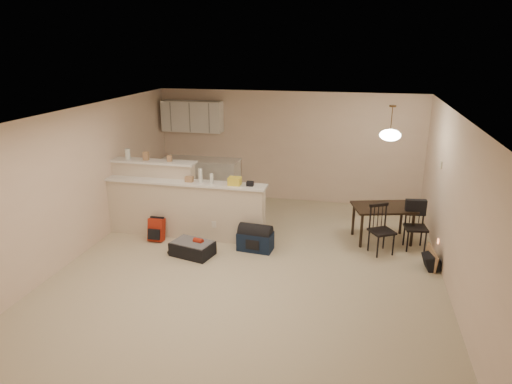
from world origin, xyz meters
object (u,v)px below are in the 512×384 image
(dining_table, at_px, (383,211))
(suitcase, at_px, (193,249))
(navy_duffel, at_px, (255,241))
(pendant_lamp, at_px, (390,135))
(dining_chair_far, at_px, (416,226))
(dining_chair_near, at_px, (382,230))
(black_daypack, at_px, (431,262))
(red_backpack, at_px, (157,230))

(dining_table, relative_size, suitcase, 1.75)
(suitcase, distance_m, navy_duffel, 1.11)
(pendant_lamp, xyz_separation_m, dining_chair_far, (0.56, -0.26, -1.56))
(dining_chair_far, bearing_deg, navy_duffel, -173.74)
(pendant_lamp, bearing_deg, navy_duffel, -157.06)
(dining_chair_near, relative_size, navy_duffel, 1.43)
(black_daypack, bearing_deg, dining_table, 29.91)
(dining_table, distance_m, pendant_lamp, 1.40)
(suitcase, relative_size, red_backpack, 1.66)
(pendant_lamp, bearing_deg, black_daypack, -52.89)
(dining_chair_far, xyz_separation_m, red_backpack, (-4.62, -0.67, -0.22))
(dining_chair_far, distance_m, black_daypack, 0.83)
(dining_chair_near, height_order, dining_chair_far, dining_chair_near)
(dining_chair_far, relative_size, suitcase, 1.23)
(dining_table, relative_size, black_daypack, 4.16)
(black_daypack, bearing_deg, pendant_lamp, 29.91)
(dining_chair_near, xyz_separation_m, suitcase, (-3.17, -0.80, -0.32))
(red_backpack, bearing_deg, dining_table, 12.36)
(pendant_lamp, bearing_deg, suitcase, -156.80)
(dining_chair_far, relative_size, red_backpack, 2.04)
(suitcase, bearing_deg, black_daypack, 19.20)
(suitcase, bearing_deg, dining_chair_near, 28.01)
(pendant_lamp, xyz_separation_m, suitcase, (-3.20, -1.37, -1.87))
(dining_table, relative_size, dining_chair_far, 1.42)
(dining_table, distance_m, black_daypack, 1.33)
(navy_duffel, bearing_deg, red_backpack, -174.80)
(dining_table, height_order, dining_chair_near, dining_chair_near)
(pendant_lamp, relative_size, dining_chair_far, 0.72)
(pendant_lamp, bearing_deg, dining_chair_far, -24.50)
(dining_table, distance_m, suitcase, 3.51)
(suitcase, relative_size, navy_duffel, 1.15)
(pendant_lamp, relative_size, navy_duffel, 1.02)
(dining_table, height_order, suitcase, dining_table)
(dining_table, bearing_deg, dining_chair_near, -108.50)
(dining_chair_far, bearing_deg, suitcase, -170.92)
(pendant_lamp, xyz_separation_m, red_backpack, (-4.06, -0.92, -1.78))
(pendant_lamp, bearing_deg, red_backpack, -167.18)
(dining_table, relative_size, dining_chair_near, 1.40)
(dining_chair_far, xyz_separation_m, navy_duffel, (-2.75, -0.67, -0.26))
(dining_table, xyz_separation_m, dining_chair_far, (0.56, -0.26, -0.16))
(dining_chair_near, height_order, black_daypack, dining_chair_near)
(navy_duffel, bearing_deg, dining_chair_near, 14.54)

